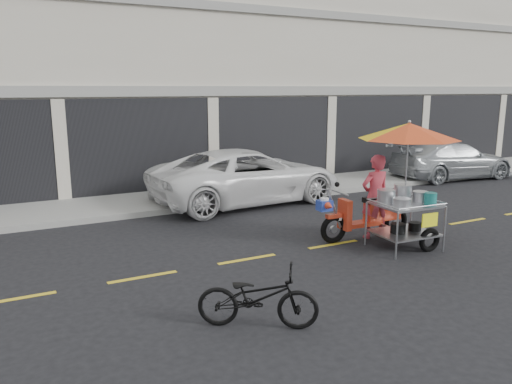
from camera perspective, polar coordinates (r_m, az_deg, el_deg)
name	(u,v)px	position (r m, az deg, el deg)	size (l,w,h in m)	color
ground	(333,245)	(10.55, 8.81, -5.95)	(90.00, 90.00, 0.00)	black
sidewalk	(226,193)	(15.17, -3.42, -0.07)	(45.00, 3.00, 0.15)	gray
shophouse_block	(238,61)	(20.67, -2.09, 14.70)	(36.00, 8.11, 10.40)	beige
centerline	(333,244)	(10.55, 8.81, -5.93)	(42.00, 0.10, 0.01)	gold
white_pickup	(247,176)	(14.04, -1.02, 1.84)	(2.53, 5.48, 1.52)	white
silver_pickup	(452,160)	(19.16, 21.46, 3.42)	(1.87, 4.61, 1.34)	#B4B9BD
near_bicycle	(258,297)	(6.86, 0.20, -11.93)	(0.57, 1.64, 0.86)	black
food_vendor_rig	(395,167)	(10.52, 15.59, 2.79)	(2.56, 2.15, 2.59)	black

